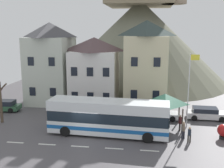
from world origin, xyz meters
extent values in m
cube|color=#4F4B4F|center=(0.00, 0.00, -0.03)|extent=(40.00, 60.00, 0.06)
cube|color=silver|center=(-6.00, -1.92, 0.00)|extent=(1.60, 0.20, 0.01)
cube|color=silver|center=(-3.00, -1.92, 0.00)|extent=(1.60, 0.20, 0.01)
cube|color=silver|center=(0.00, -1.92, 0.00)|extent=(1.60, 0.20, 0.01)
cube|color=silver|center=(3.00, -1.92, 0.00)|extent=(1.60, 0.20, 0.01)
cube|color=silver|center=(6.00, -1.92, 0.00)|extent=(1.60, 0.20, 0.01)
cube|color=beige|center=(-7.75, 12.31, 4.49)|extent=(5.50, 6.62, 8.97)
pyramid|color=#444348|center=(-7.75, 12.31, 9.96)|extent=(5.50, 6.62, 1.97)
cube|color=black|center=(-9.13, 8.97, 2.15)|extent=(0.80, 0.06, 1.10)
cube|color=black|center=(-6.37, 8.97, 2.15)|extent=(0.80, 0.06, 1.10)
cube|color=black|center=(-9.13, 8.97, 6.05)|extent=(0.80, 0.06, 1.10)
cube|color=black|center=(-6.37, 8.97, 6.05)|extent=(0.80, 0.06, 1.10)
cube|color=white|center=(-1.50, 11.69, 3.61)|extent=(6.03, 5.38, 7.23)
pyramid|color=#554143|center=(-1.50, 11.69, 8.12)|extent=(6.03, 5.38, 1.78)
cube|color=black|center=(-3.51, 8.97, 1.73)|extent=(0.80, 0.06, 1.10)
cube|color=black|center=(-1.50, 8.97, 1.73)|extent=(0.80, 0.06, 1.10)
cube|color=black|center=(0.51, 8.97, 1.73)|extent=(0.80, 0.06, 1.10)
cube|color=black|center=(-3.51, 8.97, 4.87)|extent=(0.80, 0.06, 1.10)
cube|color=black|center=(-1.50, 8.97, 4.87)|extent=(0.80, 0.06, 1.10)
cube|color=black|center=(0.51, 8.97, 4.87)|extent=(0.80, 0.06, 1.10)
cube|color=beige|center=(5.29, 11.71, 4.60)|extent=(5.33, 5.42, 9.21)
pyramid|color=#2F3C3A|center=(5.29, 11.71, 10.18)|extent=(5.33, 5.42, 1.94)
cube|color=black|center=(3.95, 8.97, 2.20)|extent=(0.80, 0.06, 1.10)
cube|color=black|center=(6.62, 8.97, 2.20)|extent=(0.80, 0.06, 1.10)
cube|color=black|center=(3.95, 8.97, 6.21)|extent=(0.80, 0.06, 1.10)
cube|color=black|center=(6.62, 8.97, 6.21)|extent=(0.80, 0.06, 1.10)
cone|color=#6C6E5A|center=(3.56, 29.40, 7.79)|extent=(33.11, 33.11, 15.58)
cube|color=white|center=(1.99, 1.14, 0.84)|extent=(11.56, 3.19, 1.19)
cube|color=#1959A5|center=(1.99, 1.14, 0.90)|extent=(11.58, 3.21, 0.36)
cube|color=#19232D|center=(1.99, 1.14, 1.94)|extent=(11.46, 3.14, 1.00)
cube|color=white|center=(1.99, 1.14, 2.91)|extent=(11.56, 3.19, 0.94)
cube|color=#19232D|center=(7.73, 0.83, 1.94)|extent=(0.18, 2.16, 0.96)
cylinder|color=black|center=(5.94, 2.17, 0.50)|extent=(1.01, 0.33, 1.00)
cylinder|color=black|center=(5.81, -0.30, 0.50)|extent=(1.01, 0.33, 1.00)
cylinder|color=black|center=(-1.82, 2.59, 0.50)|extent=(1.01, 0.33, 1.00)
cylinder|color=black|center=(-1.96, 0.12, 0.50)|extent=(1.01, 0.33, 1.00)
cylinder|color=#473D33|center=(5.82, 6.07, 1.20)|extent=(0.14, 0.14, 2.40)
cylinder|color=#473D33|center=(9.12, 6.07, 1.20)|extent=(0.14, 0.14, 2.40)
cylinder|color=#473D33|center=(5.82, 2.77, 1.20)|extent=(0.14, 0.14, 2.40)
cylinder|color=#473D33|center=(9.12, 2.77, 1.20)|extent=(0.14, 0.14, 2.40)
pyramid|color=#30674F|center=(7.47, 4.42, 2.94)|extent=(3.60, 3.60, 1.08)
cube|color=silver|center=(12.35, 7.37, 0.51)|extent=(4.48, 2.02, 0.65)
cube|color=#1E232D|center=(12.13, 7.38, 1.08)|extent=(2.71, 1.74, 0.49)
cylinder|color=black|center=(13.84, 8.23, 0.32)|extent=(0.65, 0.22, 0.64)
cylinder|color=black|center=(13.78, 6.43, 0.32)|extent=(0.65, 0.22, 0.64)
cylinder|color=black|center=(10.92, 8.32, 0.32)|extent=(0.65, 0.22, 0.64)
cylinder|color=black|center=(10.86, 6.52, 0.32)|extent=(0.65, 0.22, 0.64)
cube|color=silver|center=(7.05, 6.70, 0.47)|extent=(4.20, 1.90, 0.58)
cube|color=#1E232D|center=(6.84, 6.69, 1.04)|extent=(2.52, 1.66, 0.55)
cylinder|color=black|center=(8.42, 7.60, 0.32)|extent=(0.64, 0.21, 0.64)
cylinder|color=black|center=(8.44, 5.82, 0.32)|extent=(0.64, 0.21, 0.64)
cylinder|color=black|center=(5.66, 7.57, 0.32)|extent=(0.64, 0.21, 0.64)
cylinder|color=black|center=(5.68, 5.79, 0.32)|extent=(0.64, 0.21, 0.64)
cube|color=#2F593C|center=(-12.30, 7.06, 0.47)|extent=(4.36, 2.05, 0.58)
cube|color=#1E232D|center=(-12.09, 7.07, 1.05)|extent=(2.65, 1.73, 0.57)
cylinder|color=black|center=(-10.84, 6.31, 0.32)|extent=(0.65, 0.24, 0.64)
cylinder|color=black|center=(-10.95, 8.00, 0.32)|extent=(0.65, 0.24, 0.64)
cube|color=slate|center=(-3.12, 6.53, 0.51)|extent=(4.01, 2.21, 0.66)
cube|color=#1E232D|center=(-2.93, 6.55, 1.12)|extent=(2.45, 1.85, 0.55)
cylinder|color=black|center=(-4.32, 5.52, 0.32)|extent=(0.65, 0.25, 0.64)
cylinder|color=black|center=(-4.47, 7.33, 0.32)|extent=(0.65, 0.25, 0.64)
cylinder|color=black|center=(-1.78, 5.74, 0.32)|extent=(0.65, 0.25, 0.64)
cylinder|color=black|center=(-1.93, 7.54, 0.32)|extent=(0.65, 0.25, 0.64)
cylinder|color=#2D2D38|center=(9.13, 1.11, 0.42)|extent=(0.15, 0.15, 0.83)
cylinder|color=#2D2D38|center=(8.96, 1.02, 0.42)|extent=(0.15, 0.15, 0.83)
cylinder|color=#7F6B56|center=(9.05, 1.06, 1.13)|extent=(0.28, 0.28, 0.69)
sphere|color=tan|center=(9.05, 1.06, 1.58)|extent=(0.22, 0.22, 0.22)
cylinder|color=#38332D|center=(8.95, 3.21, 0.38)|extent=(0.18, 0.18, 0.75)
cylinder|color=#38332D|center=(8.98, 3.42, 0.38)|extent=(0.18, 0.18, 0.75)
cylinder|color=#512323|center=(8.96, 3.31, 1.03)|extent=(0.32, 0.32, 0.66)
sphere|color=tan|center=(8.96, 3.31, 1.48)|extent=(0.24, 0.24, 0.24)
cylinder|color=#38332D|center=(9.59, 0.36, 0.36)|extent=(0.14, 0.14, 0.73)
cylinder|color=#38332D|center=(9.41, 0.34, 0.36)|extent=(0.14, 0.14, 0.73)
cylinder|color=#232B38|center=(9.50, 0.35, 0.96)|extent=(0.29, 0.29, 0.56)
sphere|color=tan|center=(9.50, 0.35, 1.35)|extent=(0.22, 0.22, 0.22)
cube|color=#33473D|center=(5.17, 6.10, 0.45)|extent=(1.61, 0.45, 0.08)
cube|color=#33473D|center=(5.17, 6.32, 0.67)|extent=(1.61, 0.06, 0.40)
cube|color=#2D2D33|center=(4.45, 6.10, 0.23)|extent=(0.08, 0.36, 0.45)
cube|color=#2D2D33|center=(5.90, 6.10, 0.23)|extent=(0.08, 0.36, 0.45)
cylinder|color=silver|center=(9.76, 4.40, 3.81)|extent=(0.10, 0.10, 7.62)
cube|color=yellow|center=(10.21, 4.40, 7.27)|extent=(0.90, 0.03, 0.56)
cylinder|color=black|center=(12.75, 1.61, 0.12)|extent=(0.70, 0.70, 0.25)
sphere|color=#B21919|center=(12.75, 1.61, 0.83)|extent=(1.16, 1.16, 1.16)
cylinder|color=brown|center=(-10.08, 3.03, 2.26)|extent=(0.31, 0.31, 4.53)
cylinder|color=brown|center=(-9.89, 3.46, 3.86)|extent=(0.50, 0.96, 0.68)
cylinder|color=brown|center=(-9.97, 3.48, 3.75)|extent=(0.31, 0.98, 0.88)
cylinder|color=brown|center=(-9.80, 3.13, 3.90)|extent=(0.67, 0.31, 0.68)
camera|label=1|loc=(5.89, -23.34, 9.95)|focal=43.53mm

